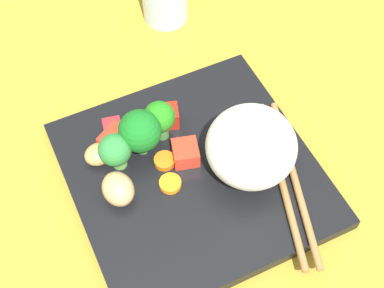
{
  "coord_description": "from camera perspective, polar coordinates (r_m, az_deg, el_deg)",
  "views": [
    {
      "loc": [
        -27.29,
        13.79,
        51.62
      ],
      "look_at": [
        1.89,
        -0.86,
        3.56
      ],
      "focal_mm": 50.91,
      "sensor_mm": 36.0,
      "label": 1
    }
  ],
  "objects": [
    {
      "name": "ground_plane",
      "position": [
        0.61,
        0.07,
        -4.03
      ],
      "size": [
        110.0,
        110.0,
        2.0
      ],
      "primitive_type": "cube",
      "color": "olive"
    },
    {
      "name": "square_plate",
      "position": [
        0.59,
        0.08,
        -3.17
      ],
      "size": [
        26.18,
        26.18,
        1.56
      ],
      "primitive_type": "cube",
      "rotation": [
        0.0,
        0.0,
        -0.02
      ],
      "color": "black",
      "rests_on": "ground_plane"
    },
    {
      "name": "rice_mound",
      "position": [
        0.56,
        6.22,
        -0.28
      ],
      "size": [
        12.78,
        12.77,
        8.06
      ],
      "primitive_type": "ellipsoid",
      "rotation": [
        0.0,
        0.0,
        0.5
      ],
      "color": "white",
      "rests_on": "square_plate"
    },
    {
      "name": "broccoli_floret_0",
      "position": [
        0.57,
        -5.5,
        1.3
      ],
      "size": [
        4.65,
        4.65,
        6.04
      ],
      "color": "#529644",
      "rests_on": "square_plate"
    },
    {
      "name": "broccoli_floret_1",
      "position": [
        0.59,
        -3.42,
        2.73
      ],
      "size": [
        3.5,
        3.5,
        5.04
      ],
      "color": "#529F49",
      "rests_on": "square_plate"
    },
    {
      "name": "broccoli_floret_2",
      "position": [
        0.57,
        -8.05,
        -0.7
      ],
      "size": [
        3.54,
        3.54,
        4.78
      ],
      "color": "#79BE53",
      "rests_on": "square_plate"
    },
    {
      "name": "carrot_slice_0",
      "position": [
        0.59,
        -2.89,
        -1.78
      ],
      "size": [
        3.16,
        3.16,
        0.72
      ],
      "primitive_type": "cylinder",
      "rotation": [
        0.0,
        0.0,
        3.67
      ],
      "color": "orange",
      "rests_on": "square_plate"
    },
    {
      "name": "carrot_slice_1",
      "position": [
        0.57,
        -2.3,
        -4.16
      ],
      "size": [
        3.13,
        3.13,
        0.64
      ],
      "primitive_type": "cylinder",
      "rotation": [
        0.0,
        0.0,
        2.01
      ],
      "color": "orange",
      "rests_on": "square_plate"
    },
    {
      "name": "carrot_slice_2",
      "position": [
        0.62,
        -5.34,
        1.66
      ],
      "size": [
        2.67,
        2.67,
        0.6
      ],
      "primitive_type": "cylinder",
      "rotation": [
        0.0,
        0.0,
        4.29
      ],
      "color": "orange",
      "rests_on": "square_plate"
    },
    {
      "name": "pepper_chunk_0",
      "position": [
        0.62,
        -8.32,
        1.71
      ],
      "size": [
        2.43,
        2.38,
        1.4
      ],
      "primitive_type": "cube",
      "rotation": [
        0.0,
        0.0,
        6.07
      ],
      "color": "red",
      "rests_on": "square_plate"
    },
    {
      "name": "pepper_chunk_1",
      "position": [
        0.61,
        -2.4,
        2.95
      ],
      "size": [
        2.88,
        2.69,
        2.26
      ],
      "primitive_type": "cube",
      "rotation": [
        0.0,
        0.0,
        2.81
      ],
      "color": "red",
      "rests_on": "square_plate"
    },
    {
      "name": "pepper_chunk_2",
      "position": [
        0.59,
        -0.38,
        -0.81
      ],
      "size": [
        3.56,
        3.44,
        2.07
      ],
      "primitive_type": "cube",
      "rotation": [
        0.0,
        0.0,
        6.0
      ],
      "color": "red",
      "rests_on": "square_plate"
    },
    {
      "name": "pepper_chunk_3",
      "position": [
        0.6,
        -7.78,
        0.21
      ],
      "size": [
        4.35,
        4.34,
        2.34
      ],
      "primitive_type": "cube",
      "rotation": [
        0.0,
        0.0,
        3.66
      ],
      "color": "red",
      "rests_on": "square_plate"
    },
    {
      "name": "chicken_piece_0",
      "position": [
        0.59,
        -9.79,
        -1.06
      ],
      "size": [
        2.89,
        3.27,
        2.04
      ],
      "primitive_type": "ellipsoid",
      "rotation": [
        0.0,
        0.0,
        4.79
      ],
      "color": "tan",
      "rests_on": "square_plate"
    },
    {
      "name": "chicken_piece_1",
      "position": [
        0.56,
        -7.75,
        -4.68
      ],
      "size": [
        4.12,
        3.46,
        3.1
      ],
      "primitive_type": "ellipsoid",
      "rotation": [
        0.0,
        0.0,
        0.06
      ],
      "color": "tan",
      "rests_on": "square_plate"
    },
    {
      "name": "chopstick_pair",
      "position": [
        0.58,
        10.05,
        -3.74
      ],
      "size": [
        19.92,
        8.64,
        0.76
      ],
      "rotation": [
        0.0,
        0.0,
        5.95
      ],
      "color": "olive",
      "rests_on": "square_plate"
    }
  ]
}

